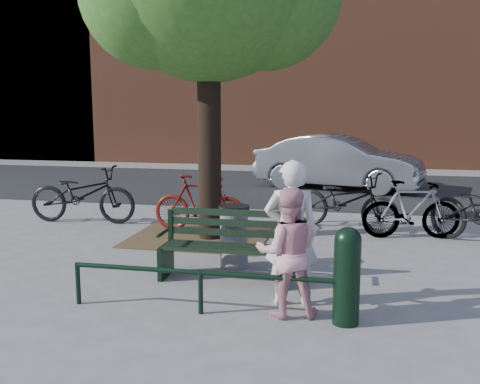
% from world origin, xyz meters
% --- Properties ---
extents(ground, '(90.00, 90.00, 0.00)m').
position_xyz_m(ground, '(0.00, 0.00, 0.00)').
color(ground, gray).
rests_on(ground, ground).
extents(dirt_pit, '(2.40, 2.00, 0.02)m').
position_xyz_m(dirt_pit, '(-1.00, 2.20, 0.01)').
color(dirt_pit, brown).
rests_on(dirt_pit, ground).
extents(road, '(40.00, 7.00, 0.01)m').
position_xyz_m(road, '(0.00, 8.50, 0.01)').
color(road, black).
rests_on(road, ground).
extents(townhouse_row, '(45.00, 4.00, 14.00)m').
position_xyz_m(townhouse_row, '(0.17, 16.00, 6.25)').
color(townhouse_row, brown).
rests_on(townhouse_row, ground).
extents(park_bench, '(1.74, 0.54, 0.97)m').
position_xyz_m(park_bench, '(-0.00, 0.08, 0.48)').
color(park_bench, black).
rests_on(park_bench, ground).
extents(guard_railing, '(3.06, 0.06, 0.51)m').
position_xyz_m(guard_railing, '(0.00, -1.20, 0.40)').
color(guard_railing, black).
rests_on(guard_railing, ground).
extents(person_left, '(0.68, 0.50, 1.71)m').
position_xyz_m(person_left, '(0.95, -0.69, 0.86)').
color(person_left, silver).
rests_on(person_left, ground).
extents(person_right, '(0.81, 0.69, 1.45)m').
position_xyz_m(person_right, '(0.95, -1.04, 0.72)').
color(person_right, pink).
rests_on(person_right, ground).
extents(bollard, '(0.29, 0.29, 1.06)m').
position_xyz_m(bollard, '(1.60, -1.14, 0.57)').
color(bollard, black).
rests_on(bollard, ground).
extents(litter_bin, '(0.44, 0.44, 0.91)m').
position_xyz_m(litter_bin, '(-0.01, 0.60, 0.46)').
color(litter_bin, gray).
rests_on(litter_bin, ground).
extents(bicycle_a, '(2.22, 0.91, 1.14)m').
position_xyz_m(bicycle_a, '(-3.63, 2.94, 0.57)').
color(bicycle_a, black).
rests_on(bicycle_a, ground).
extents(bicycle_b, '(1.79, 0.56, 1.06)m').
position_xyz_m(bicycle_b, '(-1.12, 2.65, 0.53)').
color(bicycle_b, '#5A120C').
rests_on(bicycle_b, ground).
extents(bicycle_c, '(2.21, 1.45, 1.10)m').
position_xyz_m(bicycle_c, '(1.51, 3.42, 0.55)').
color(bicycle_c, black).
rests_on(bicycle_c, ground).
extents(bicycle_d, '(1.77, 0.78, 1.03)m').
position_xyz_m(bicycle_d, '(2.67, 2.92, 0.52)').
color(bicycle_d, gray).
rests_on(bicycle_d, ground).
extents(parked_car, '(4.86, 2.68, 1.52)m').
position_xyz_m(parked_car, '(1.25, 8.48, 0.76)').
color(parked_car, gray).
rests_on(parked_car, ground).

